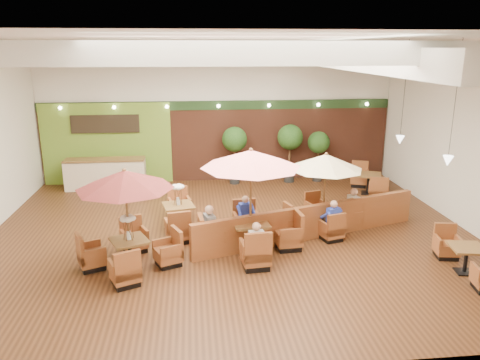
{
  "coord_description": "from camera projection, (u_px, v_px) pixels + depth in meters",
  "views": [
    {
      "loc": [
        -1.08,
        -12.65,
        5.26
      ],
      "look_at": [
        0.3,
        0.5,
        1.5
      ],
      "focal_mm": 35.0,
      "sensor_mm": 36.0,
      "label": 1
    }
  ],
  "objects": [
    {
      "name": "room",
      "position": [
        236.0,
        104.0,
        13.84
      ],
      "size": [
        14.04,
        14.0,
        5.52
      ],
      "color": "#381E0F",
      "rests_on": "ground"
    },
    {
      "name": "service_counter",
      "position": [
        106.0,
        174.0,
        17.92
      ],
      "size": [
        3.0,
        0.75,
        1.18
      ],
      "color": "beige",
      "rests_on": "ground"
    },
    {
      "name": "booth_divider",
      "position": [
        311.0,
        222.0,
        13.21
      ],
      "size": [
        6.84,
        2.46,
        0.99
      ],
      "primitive_type": "cube",
      "rotation": [
        0.0,
        0.0,
        0.33
      ],
      "color": "brown",
      "rests_on": "ground"
    },
    {
      "name": "table_0",
      "position": [
        126.0,
        201.0,
        11.16
      ],
      "size": [
        2.65,
        2.65,
        2.54
      ],
      "rotation": [
        0.0,
        0.0,
        0.41
      ],
      "color": "brown",
      "rests_on": "ground"
    },
    {
      "name": "table_1",
      "position": [
        251.0,
        183.0,
        12.06
      ],
      "size": [
        2.79,
        2.79,
        2.81
      ],
      "rotation": [
        0.0,
        0.0,
        0.09
      ],
      "color": "brown",
      "rests_on": "ground"
    },
    {
      "name": "table_2",
      "position": [
        325.0,
        177.0,
        13.62
      ],
      "size": [
        2.4,
        2.4,
        2.35
      ],
      "rotation": [
        0.0,
        0.0,
        0.27
      ],
      "color": "brown",
      "rests_on": "ground"
    },
    {
      "name": "table_3",
      "position": [
        179.0,
        213.0,
        13.93
      ],
      "size": [
        1.03,
        2.69,
        1.55
      ],
      "rotation": [
        0.0,
        0.0,
        0.21
      ],
      "color": "brown",
      "rests_on": "ground"
    },
    {
      "name": "table_4",
      "position": [
        466.0,
        260.0,
        11.24
      ],
      "size": [
        0.89,
        2.37,
        0.86
      ],
      "rotation": [
        0.0,
        0.0,
        -0.17
      ],
      "color": "brown",
      "rests_on": "ground"
    },
    {
      "name": "table_5",
      "position": [
        368.0,
        184.0,
        17.36
      ],
      "size": [
        1.12,
        2.75,
        0.97
      ],
      "rotation": [
        0.0,
        0.0,
        -0.38
      ],
      "color": "brown",
      "rests_on": "ground"
    },
    {
      "name": "topiary_0",
      "position": [
        235.0,
        142.0,
        18.31
      ],
      "size": [
        0.98,
        0.98,
        2.28
      ],
      "color": "black",
      "rests_on": "ground"
    },
    {
      "name": "topiary_1",
      "position": [
        290.0,
        139.0,
        18.52
      ],
      "size": [
        1.01,
        1.01,
        2.34
      ],
      "color": "black",
      "rests_on": "ground"
    },
    {
      "name": "topiary_2",
      "position": [
        319.0,
        144.0,
        18.7
      ],
      "size": [
        0.88,
        0.88,
        2.04
      ],
      "color": "black",
      "rests_on": "ground"
    },
    {
      "name": "diner_0",
      "position": [
        256.0,
        240.0,
        11.39
      ],
      "size": [
        0.39,
        0.33,
        0.75
      ],
      "rotation": [
        0.0,
        0.0,
        0.12
      ],
      "color": "silver",
      "rests_on": "ground"
    },
    {
      "name": "diner_1",
      "position": [
        246.0,
        212.0,
        13.36
      ],
      "size": [
        0.39,
        0.34,
        0.73
      ],
      "rotation": [
        0.0,
        0.0,
        3.34
      ],
      "color": "#293EB2",
      "rests_on": "ground"
    },
    {
      "name": "diner_2",
      "position": [
        212.0,
        225.0,
        12.26
      ],
      "size": [
        0.41,
        0.46,
        0.86
      ],
      "rotation": [
        0.0,
        0.0,
        4.96
      ],
      "color": "slate",
      "rests_on": "ground"
    },
    {
      "name": "diner_3",
      "position": [
        332.0,
        216.0,
        13.04
      ],
      "size": [
        0.41,
        0.38,
        0.73
      ],
      "rotation": [
        0.0,
        0.0,
        0.37
      ],
      "color": "#293EB2",
      "rests_on": "ground"
    },
    {
      "name": "diner_4",
      "position": [
        352.0,
        204.0,
        13.94
      ],
      "size": [
        0.37,
        0.42,
        0.78
      ],
      "rotation": [
        0.0,
        0.0,
        1.81
      ],
      "color": "silver",
      "rests_on": "ground"
    }
  ]
}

